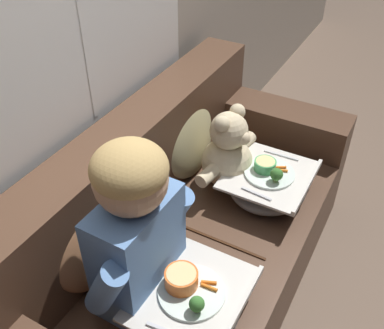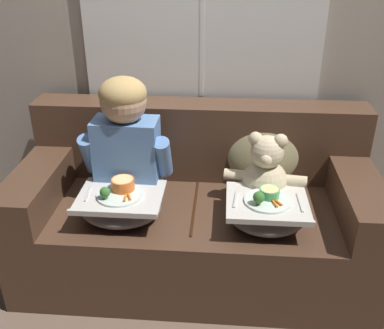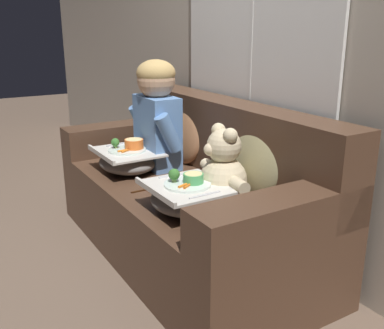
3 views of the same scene
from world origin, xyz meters
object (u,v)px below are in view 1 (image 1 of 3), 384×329
object	(u,v)px
child_figure	(135,222)
lap_tray_child	(192,303)
throw_pillow_behind_child	(91,234)
teddy_bear	(229,154)
couch	(184,245)
lap_tray_teddy	(268,184)
throw_pillow_behind_teddy	(188,135)

from	to	relation	value
child_figure	lap_tray_child	distance (m)	0.37
throw_pillow_behind_child	teddy_bear	xyz separation A→B (m)	(0.74, -0.22, -0.03)
couch	teddy_bear	size ratio (longest dim) A/B	4.33
throw_pillow_behind_child	lap_tray_child	distance (m)	0.45
couch	child_figure	xyz separation A→B (m)	(-0.37, -0.03, 0.49)
couch	child_figure	bearing A→B (deg)	-174.77
lap_tray_teddy	lap_tray_child	bearing A→B (deg)	179.90
throw_pillow_behind_teddy	teddy_bear	world-z (taller)	throw_pillow_behind_teddy
lap_tray_teddy	child_figure	bearing A→B (deg)	163.87
teddy_bear	child_figure	bearing A→B (deg)	179.66
child_figure	lap_tray_teddy	world-z (taller)	child_figure
couch	throw_pillow_behind_child	bearing A→B (deg)	153.85
child_figure	lap_tray_child	xyz separation A→B (m)	(-0.00, -0.21, -0.30)
throw_pillow_behind_child	lap_tray_child	world-z (taller)	throw_pillow_behind_child
lap_tray_child	child_figure	bearing A→B (deg)	89.95
couch	throw_pillow_behind_teddy	world-z (taller)	couch
couch	lap_tray_child	size ratio (longest dim) A/B	4.47
throw_pillow_behind_teddy	lap_tray_child	size ratio (longest dim) A/B	1.03
couch	teddy_bear	xyz separation A→B (m)	(0.37, -0.04, 0.29)
couch	lap_tray_teddy	xyz separation A→B (m)	(0.37, -0.25, 0.19)
teddy_bear	lap_tray_child	bearing A→B (deg)	-164.27
throw_pillow_behind_child	child_figure	bearing A→B (deg)	-90.01
lap_tray_child	teddy_bear	bearing A→B (deg)	15.73
child_figure	throw_pillow_behind_teddy	bearing A→B (deg)	16.23
throw_pillow_behind_child	teddy_bear	world-z (taller)	throw_pillow_behind_child
teddy_bear	lap_tray_child	size ratio (longest dim) A/B	1.03
couch	throw_pillow_behind_teddy	distance (m)	0.52
throw_pillow_behind_teddy	couch	bearing A→B (deg)	-153.85
child_figure	throw_pillow_behind_child	bearing A→B (deg)	89.99
throw_pillow_behind_child	teddy_bear	distance (m)	0.77
couch	teddy_bear	distance (m)	0.47
lap_tray_child	throw_pillow_behind_teddy	bearing A→B (deg)	30.05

